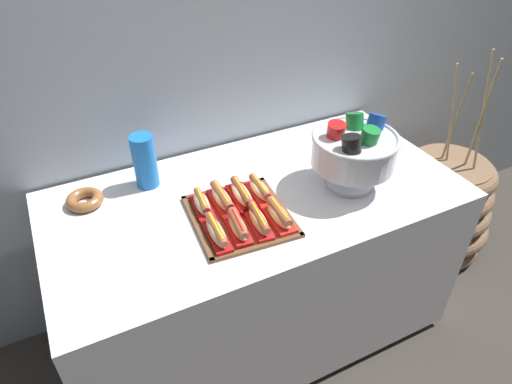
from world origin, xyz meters
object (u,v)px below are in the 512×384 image
hot_dog_0 (216,233)px  hot_dog_7 (261,190)px  cup_stack (145,161)px  hot_dog_2 (259,221)px  floor_vase (439,207)px  punch_bowl (354,149)px  hot_dog_5 (222,199)px  hot_dog_4 (202,204)px  hot_dog_6 (242,194)px  hot_dog_1 (238,227)px  buffet_table (257,264)px  hot_dog_3 (279,215)px  serving_tray (240,216)px  donut (85,200)px

hot_dog_0 → hot_dog_7: hot_dog_7 is taller
hot_dog_0 → cup_stack: 0.44m
hot_dog_2 → floor_vase: bearing=11.2°
punch_bowl → hot_dog_7: bearing=166.8°
punch_bowl → cup_stack: (-0.70, 0.35, -0.05)m
hot_dog_5 → hot_dog_2: bearing=-69.9°
hot_dog_5 → cup_stack: 0.33m
floor_vase → hot_dog_4: (-1.35, -0.07, 0.54)m
hot_dog_6 → punch_bowl: punch_bowl is taller
floor_vase → hot_dog_1: bearing=-169.7°
hot_dog_6 → cup_stack: size_ratio=0.86×
hot_dog_1 → cup_stack: bearing=114.2°
buffet_table → hot_dog_4: hot_dog_4 is taller
hot_dog_2 → hot_dog_4: hot_dog_2 is taller
hot_dog_3 → cup_stack: size_ratio=0.79×
serving_tray → hot_dog_5: (-0.03, 0.09, 0.03)m
hot_dog_5 → cup_stack: size_ratio=0.83×
hot_dog_7 → hot_dog_0: bearing=-148.1°
hot_dog_4 → floor_vase: bearing=2.8°
buffet_table → hot_dog_7: hot_dog_7 is taller
hot_dog_6 → donut: size_ratio=1.36×
hot_dog_0 → hot_dog_4: 0.17m
hot_dog_0 → donut: (-0.35, 0.40, -0.01)m
buffet_table → serving_tray: (-0.11, -0.10, 0.37)m
hot_dog_2 → hot_dog_7: hot_dog_2 is taller
hot_dog_0 → buffet_table: bearing=36.0°
punch_bowl → buffet_table: bearing=163.5°
hot_dog_1 → hot_dog_3: hot_dog_3 is taller
hot_dog_3 → hot_dog_7: bearing=85.6°
hot_dog_4 → cup_stack: (-0.13, 0.25, 0.07)m
punch_bowl → hot_dog_4: bearing=170.2°
buffet_table → cup_stack: 0.64m
floor_vase → hot_dog_7: bearing=-175.8°
floor_vase → serving_tray: (-1.25, -0.16, 0.51)m
hot_dog_6 → punch_bowl: (0.42, -0.09, 0.13)m
hot_dog_5 → hot_dog_6: hot_dog_5 is taller
hot_dog_0 → hot_dog_5: size_ratio=1.01×
hot_dog_3 → punch_bowl: (0.36, 0.08, 0.12)m
floor_vase → serving_tray: 1.36m
hot_dog_3 → hot_dog_4: 0.28m
floor_vase → hot_dog_2: floor_vase is taller
hot_dog_5 → buffet_table: bearing=4.2°
hot_dog_0 → hot_dog_7: 0.28m
hot_dog_1 → donut: bearing=137.0°
floor_vase → serving_tray: size_ratio=2.99×
hot_dog_2 → hot_dog_4: (-0.14, 0.18, -0.00)m
hot_dog_2 → hot_dog_5: same height
hot_dog_6 → buffet_table: bearing=13.0°
cup_stack → donut: (-0.24, -0.02, -0.09)m
hot_dog_6 → hot_dog_7: (0.07, -0.01, 0.00)m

